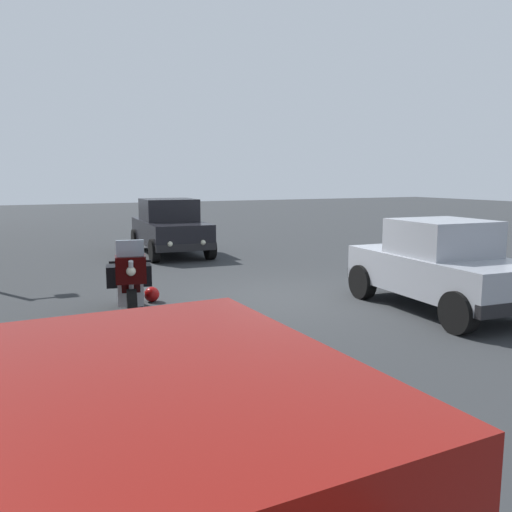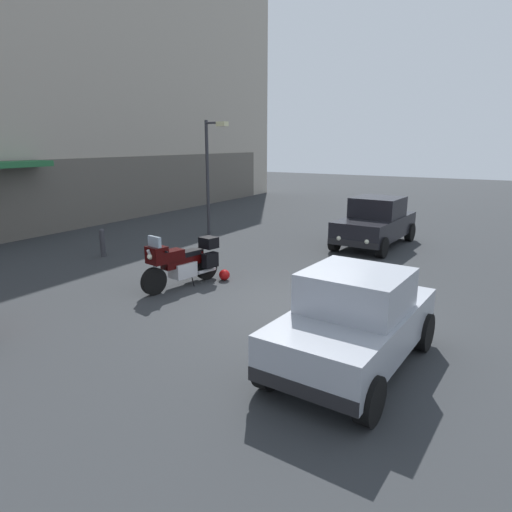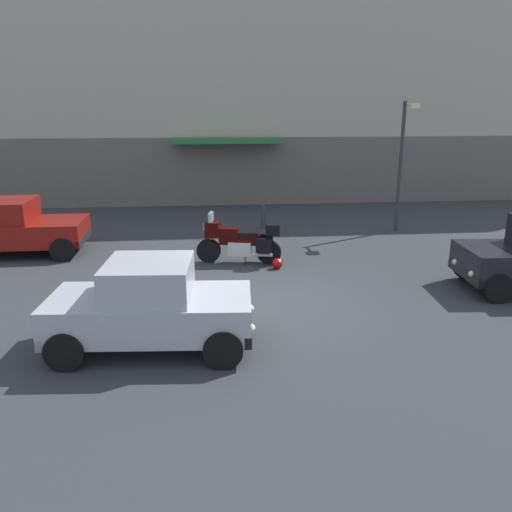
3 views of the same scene
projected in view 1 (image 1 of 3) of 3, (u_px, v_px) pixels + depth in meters
The scene contains 5 objects.
ground_plane at pixel (290, 299), 10.03m from camera, with size 80.00×80.00×0.00m, color #2D3033.
motorcycle at pixel (130, 280), 8.63m from camera, with size 2.24×0.97×1.36m.
helmet at pixel (152, 294), 9.77m from camera, with size 0.28×0.28×0.28m, color #990C0C.
car_hatchback_near at pixel (170, 227), 15.83m from camera, with size 3.96×2.02×1.64m.
car_compact_side at pixel (441, 266), 9.09m from camera, with size 3.56×1.91×1.56m.
Camera 1 is at (-8.52, 4.90, 2.27)m, focal length 37.26 mm.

